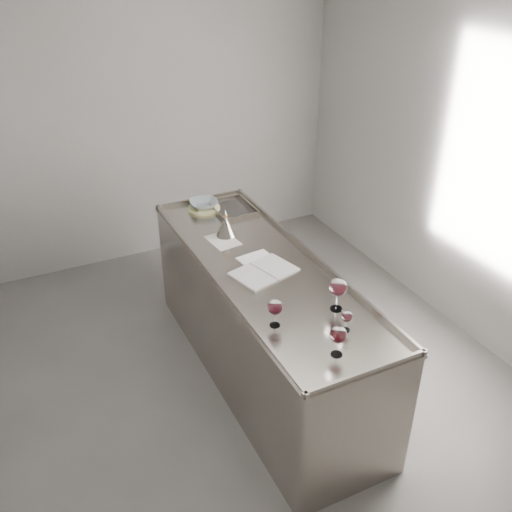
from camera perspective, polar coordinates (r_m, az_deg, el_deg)
name	(u,v)px	position (r m, az deg, el deg)	size (l,w,h in m)	color
room_shell	(208,242)	(3.21, -4.79, 1.43)	(4.54, 5.04, 2.84)	#595653
counter	(263,322)	(4.11, 0.71, -6.66)	(0.77, 2.42, 0.97)	gray
wine_glass_left	(275,308)	(3.24, 1.92, -5.17)	(0.09, 0.09, 0.18)	white
wine_glass_middle	(338,335)	(3.06, 8.22, -7.86)	(0.09, 0.09, 0.18)	white
wine_glass_right	(338,288)	(3.39, 8.20, -3.18)	(0.11, 0.11, 0.21)	white
wine_glass_small	(347,317)	(3.26, 9.08, -6.04)	(0.06, 0.06, 0.13)	white
notebook	(264,272)	(3.79, 0.79, -1.56)	(0.46, 0.38, 0.02)	silver
loose_paper_top	(223,240)	(4.18, -3.34, 1.57)	(0.18, 0.26, 0.00)	silver
loose_paper_under	(262,264)	(3.88, 0.65, -0.78)	(0.24, 0.34, 0.00)	white
trivet	(204,208)	(4.66, -5.24, 4.78)	(0.26, 0.26, 0.02)	beige
ceramic_bowl	(204,204)	(4.65, -5.26, 5.20)	(0.22, 0.22, 0.06)	gray
wine_funnel	(226,228)	(4.22, -3.06, 2.85)	(0.15, 0.15, 0.22)	#A39C91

